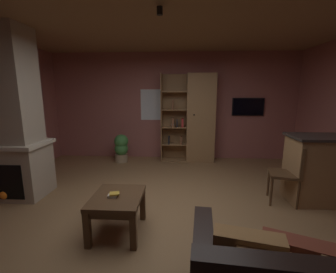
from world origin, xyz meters
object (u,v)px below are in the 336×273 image
Objects in this scene: table_book_0 at (112,196)px; dining_chair at (290,170)px; potted_floor_plant at (121,148)px; wall_mounted_tv at (248,107)px; stone_fireplace at (10,124)px; coffee_table at (117,203)px; table_book_1 at (114,194)px; bookshelf_cabinet at (197,119)px.

table_book_0 is 0.11× the size of dining_chair.
wall_mounted_tv reaches higher than potted_floor_plant.
stone_fireplace is 2.32m from coffee_table.
table_book_1 is at bearing 15.23° from table_book_0.
potted_floor_plant is (-0.68, 2.89, -0.16)m from table_book_1.
bookshelf_cabinet is 1.33m from wall_mounted_tv.
table_book_1 is at bearing -122.01° from coffee_table.
coffee_table is at bearing 40.93° from table_book_0.
bookshelf_cabinet is 18.90× the size of table_book_1.
dining_chair is at bearing 20.61° from table_book_0.
stone_fireplace is at bearing 154.71° from coffee_table.
table_book_0 is at bearing -164.77° from table_book_1.
coffee_table is 2.94m from potted_floor_plant.
stone_fireplace is 2.27m from table_book_1.
table_book_1 is at bearing -76.74° from potted_floor_plant.
dining_chair is (2.43, 0.89, 0.14)m from coffee_table.
coffee_table is 0.75× the size of dining_chair.
stone_fireplace reaches higher than wall_mounted_tv.
bookshelf_cabinet reaches higher than potted_floor_plant.
bookshelf_cabinet is 2.00m from potted_floor_plant.
table_book_1 reaches higher than coffee_table.
dining_chair is at bearing -32.11° from potted_floor_plant.
table_book_1 is (-0.02, -0.03, 0.13)m from coffee_table.
wall_mounted_tv is at bearing 8.07° from potted_floor_plant.
potted_floor_plant is 3.32m from wall_mounted_tv.
dining_chair is 3.70m from potted_floor_plant.
potted_floor_plant reaches higher than table_book_1.
coffee_table is at bearing 57.99° from table_book_1.
table_book_0 is 0.13× the size of wall_mounted_tv.
table_book_1 is (-1.18, -3.12, -0.54)m from bookshelf_cabinet.
wall_mounted_tv is (2.46, 3.33, 0.83)m from table_book_1.
table_book_0 is at bearing -26.72° from stone_fireplace.
table_book_0 is 2.64m from dining_chair.
table_book_0 is 0.92× the size of table_book_1.
coffee_table is 6.61× the size of table_book_0.
potted_floor_plant is (-3.13, 1.97, -0.17)m from dining_chair.
wall_mounted_tv is (1.28, 0.21, 0.29)m from bookshelf_cabinet.
wall_mounted_tv reaches higher than table_book_1.
coffee_table is 0.89× the size of wall_mounted_tv.
bookshelf_cabinet reaches higher than wall_mounted_tv.
dining_chair is (1.27, -2.20, -0.53)m from bookshelf_cabinet.
table_book_0 is 4.25m from wall_mounted_tv.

